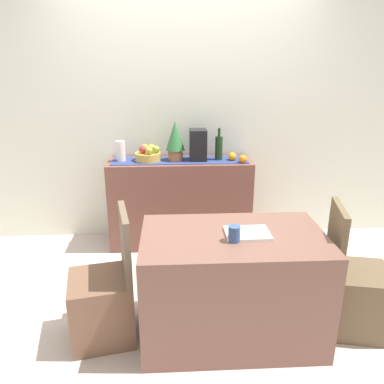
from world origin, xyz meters
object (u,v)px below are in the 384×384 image
object	(u,v)px
fruit_bowl	(148,157)
coffee_maker	(198,145)
sideboard_console	(180,203)
potted_plant	(175,139)
coffee_cup	(234,234)
chair_by_corner	(354,294)
ceramic_vase	(121,151)
dining_table	(232,285)
chair_near_window	(104,302)
wine_bottle	(219,148)
open_book	(247,233)

from	to	relation	value
fruit_bowl	coffee_maker	bearing A→B (deg)	0.00
sideboard_console	fruit_bowl	bearing A→B (deg)	180.00
potted_plant	coffee_cup	xyz separation A→B (m)	(0.34, -1.48, -0.29)
coffee_maker	chair_by_corner	bearing A→B (deg)	-54.61
ceramic_vase	coffee_cup	size ratio (longest dim) A/B	1.96
dining_table	chair_near_window	xyz separation A→B (m)	(-0.85, 0.00, -0.10)
ceramic_vase	potted_plant	world-z (taller)	potted_plant
fruit_bowl	coffee_cup	xyz separation A→B (m)	(0.60, -1.48, -0.12)
fruit_bowl	chair_by_corner	world-z (taller)	fruit_bowl
coffee_maker	potted_plant	xyz separation A→B (m)	(-0.22, 0.00, 0.06)
ceramic_vase	chair_by_corner	size ratio (longest dim) A/B	0.22
wine_bottle	chair_near_window	xyz separation A→B (m)	(-0.92, -1.39, -0.73)
chair_near_window	wine_bottle	bearing A→B (deg)	56.46
fruit_bowl	chair_by_corner	distance (m)	2.12
ceramic_vase	open_book	world-z (taller)	ceramic_vase
fruit_bowl	ceramic_vase	distance (m)	0.26
coffee_cup	fruit_bowl	bearing A→B (deg)	112.06
wine_bottle	sideboard_console	bearing A→B (deg)	180.00
wine_bottle	potted_plant	bearing A→B (deg)	180.00
coffee_cup	ceramic_vase	bearing A→B (deg)	120.02
sideboard_console	chair_near_window	xyz separation A→B (m)	(-0.54, -1.39, -0.17)
sideboard_console	dining_table	bearing A→B (deg)	-77.51
wine_bottle	chair_near_window	bearing A→B (deg)	-123.54
ceramic_vase	coffee_cup	world-z (taller)	ceramic_vase
potted_plant	chair_by_corner	xyz separation A→B (m)	(1.20, -1.39, -0.81)
coffee_cup	coffee_maker	bearing A→B (deg)	94.65
sideboard_console	potted_plant	size ratio (longest dim) A/B	3.63
chair_near_window	sideboard_console	bearing A→B (deg)	68.58
sideboard_console	chair_by_corner	xyz separation A→B (m)	(1.16, -1.39, -0.17)
wine_bottle	coffee_maker	size ratio (longest dim) A/B	1.03
dining_table	fruit_bowl	bearing A→B (deg)	113.78
coffee_maker	open_book	bearing A→B (deg)	-81.03
chair_by_corner	open_book	bearing A→B (deg)	-179.56
open_book	chair_near_window	bearing A→B (deg)	179.13
wine_bottle	open_book	bearing A→B (deg)	-89.20
wine_bottle	chair_by_corner	size ratio (longest dim) A/B	0.34
coffee_maker	chair_near_window	xyz separation A→B (m)	(-0.72, -1.39, -0.76)
ceramic_vase	dining_table	xyz separation A→B (m)	(0.87, -1.39, -0.60)
dining_table	open_book	size ratio (longest dim) A/B	4.21
wine_bottle	dining_table	world-z (taller)	wine_bottle
wine_bottle	coffee_maker	bearing A→B (deg)	180.00
sideboard_console	ceramic_vase	distance (m)	0.77
wine_bottle	chair_by_corner	xyz separation A→B (m)	(0.79, -1.39, -0.73)
chair_near_window	ceramic_vase	bearing A→B (deg)	90.67
sideboard_console	chair_by_corner	distance (m)	1.82
fruit_bowl	potted_plant	world-z (taller)	potted_plant
ceramic_vase	chair_by_corner	xyz separation A→B (m)	(1.72, -1.39, -0.70)
wine_bottle	coffee_cup	bearing A→B (deg)	-93.09
dining_table	sideboard_console	bearing A→B (deg)	102.49
coffee_maker	dining_table	bearing A→B (deg)	-84.53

